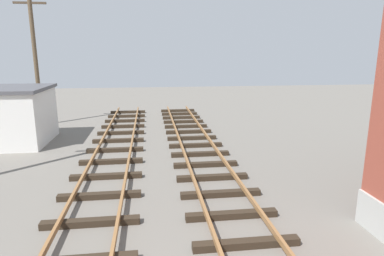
% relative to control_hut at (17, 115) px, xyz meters
% --- Properties ---
extents(control_hut, '(3.00, 3.80, 2.76)m').
position_rel_control_hut_xyz_m(control_hut, '(0.00, 0.00, 0.00)').
color(control_hut, silver).
rests_on(control_hut, ground).
extents(utility_pole_far, '(1.80, 0.24, 7.54)m').
position_rel_control_hut_xyz_m(utility_pole_far, '(-0.21, 4.23, 2.57)').
color(utility_pole_far, brown).
rests_on(utility_pole_far, ground).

